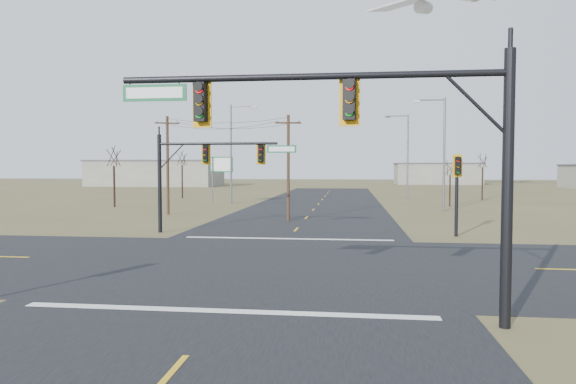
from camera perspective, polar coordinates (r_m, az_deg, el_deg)
The scene contains 20 objects.
ground at distance 22.30m, azimuth -2.33°, elevation -7.92°, with size 320.00×320.00×0.00m, color brown.
road_ew at distance 22.29m, azimuth -2.34°, elevation -7.89°, with size 160.00×14.00×0.02m, color black.
road_ns at distance 22.29m, azimuth -2.34°, elevation -7.89°, with size 14.00×160.00×0.02m, color black.
stop_bar_near at distance 15.12m, azimuth -7.02°, elevation -12.98°, with size 12.00×0.40×0.01m, color silver.
stop_bar_far at distance 29.62m, azimuth 0.00°, elevation -5.21°, with size 12.00×0.40×0.01m, color silver.
mast_arm_near at distance 13.63m, azimuth 8.09°, elevation 7.17°, with size 10.34×0.49×7.11m.
mast_arm_far at distance 32.43m, azimuth -8.74°, elevation 3.39°, with size 8.82×0.58×6.21m.
pedestal_signal_ne at distance 32.03m, azimuth 18.30°, elevation 1.51°, with size 0.58×0.52×4.93m.
utility_pole_near at distance 39.06m, azimuth 0.03°, elevation 2.94°, with size 1.96×0.53×8.11m.
utility_pole_far at distance 45.98m, azimuth -13.23°, elevation 3.12°, with size 1.96×0.97×8.58m.
highway_sign at distance 59.91m, azimuth -7.41°, elevation 2.45°, with size 2.83×0.63×5.38m.
streetlight_a at distance 50.53m, azimuth 16.71°, elevation 4.74°, with size 2.99×0.39×10.68m.
streetlight_b at distance 70.67m, azimuth 12.96°, elevation 4.43°, with size 3.15×0.51×11.23m.
streetlight_c at distance 58.21m, azimuth -6.12°, elevation 4.84°, with size 3.11×0.30×11.17m.
bare_tree_a at distance 56.50m, azimuth -18.79°, elevation 3.84°, with size 3.32×3.32×6.78m.
bare_tree_b at distance 70.32m, azimuth -11.70°, elevation 3.76°, with size 3.50×3.50×6.83m.
bare_tree_c at distance 57.00m, azimuth 17.58°, elevation 2.62°, with size 2.40×2.40×5.28m.
bare_tree_d at distance 69.29m, azimuth 20.83°, elevation 3.31°, with size 2.85×2.85×6.25m.
warehouse_left at distance 119.82m, azimuth -14.41°, elevation 1.99°, with size 28.00×14.00×5.50m, color gray.
warehouse_mid at distance 133.38m, azimuth 16.17°, elevation 1.92°, with size 20.00×12.00×5.00m, color gray.
Camera 1 is at (3.52, -21.63, 4.12)m, focal length 32.00 mm.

